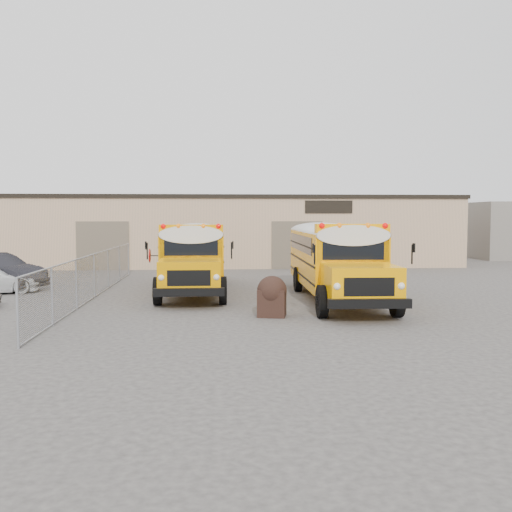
{
  "coord_description": "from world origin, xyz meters",
  "views": [
    {
      "loc": [
        -1.03,
        -20.44,
        3.31
      ],
      "look_at": [
        0.66,
        4.0,
        1.6
      ],
      "focal_mm": 40.0,
      "sensor_mm": 36.0,
      "label": 1
    }
  ],
  "objects": [
    {
      "name": "chainlink_fence",
      "position": [
        -6.0,
        3.0,
        0.9
      ],
      "size": [
        0.07,
        18.07,
        1.81
      ],
      "color": "#96999E",
      "rests_on": "ground"
    },
    {
      "name": "ground",
      "position": [
        0.0,
        0.0,
        0.0
      ],
      "size": [
        120.0,
        120.0,
        0.0
      ],
      "primitive_type": "plane",
      "color": "#3D3A38",
      "rests_on": "ground"
    },
    {
      "name": "warehouse",
      "position": [
        -0.0,
        19.99,
        2.37
      ],
      "size": [
        30.2,
        10.2,
        4.67
      ],
      "color": "tan",
      "rests_on": "ground"
    },
    {
      "name": "school_bus_right",
      "position": [
        3.87,
        8.52,
        1.79
      ],
      "size": [
        2.94,
        10.62,
        3.09
      ],
      "color": "#FFA200",
      "rests_on": "ground"
    },
    {
      "name": "school_bus_left",
      "position": [
        -2.09,
        11.38,
        1.75
      ],
      "size": [
        3.12,
        10.36,
        3.03
      ],
      "color": "#E19100",
      "rests_on": "ground"
    },
    {
      "name": "tarp_bundle",
      "position": [
        0.78,
        -1.83,
        0.69
      ],
      "size": [
        1.05,
        0.99,
        1.35
      ],
      "color": "black",
      "rests_on": "ground"
    }
  ]
}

